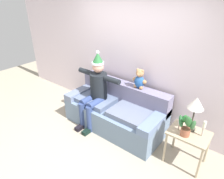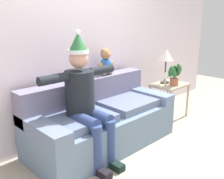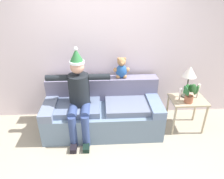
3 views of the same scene
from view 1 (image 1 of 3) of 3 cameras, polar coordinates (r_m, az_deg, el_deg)
name	(u,v)px [view 1 (image 1 of 3)]	position (r m, az deg, el deg)	size (l,w,h in m)	color
ground_plane	(80,153)	(3.65, -9.32, -17.66)	(10.00, 10.00, 0.00)	#A49A84
back_wall	(132,57)	(3.98, 5.82, 9.36)	(7.00, 0.10, 2.70)	silver
couch	(116,111)	(4.02, 1.09, -6.21)	(2.00, 0.88, 0.87)	slate
person_seated	(96,89)	(3.91, -4.78, 0.11)	(1.02, 0.77, 1.54)	black
teddy_bear	(139,80)	(3.72, 7.92, 2.85)	(0.29, 0.17, 0.38)	#25539B
side_table	(188,137)	(3.35, 21.18, -12.75)	(0.60, 0.46, 0.59)	tan
table_lamp	(196,105)	(3.14, 23.04, -4.05)	(0.24, 0.24, 0.57)	#45493D
potted_plant	(186,125)	(3.11, 20.67, -9.51)	(0.29, 0.22, 0.39)	#9D583E
candle_tall	(180,122)	(3.24, 18.95, -8.77)	(0.04, 0.04, 0.22)	beige
candle_short	(204,127)	(3.21, 25.01, -9.70)	(0.04, 0.04, 0.26)	beige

